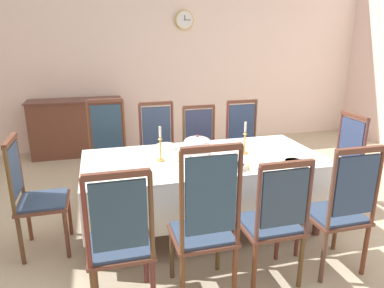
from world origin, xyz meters
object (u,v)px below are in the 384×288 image
(spoon_primary, at_px, (248,166))
(bowl_near_right, at_px, (294,162))
(chair_north_a, at_px, (109,151))
(candlestick_east, at_px, (245,141))
(chair_south_b, at_px, (205,224))
(chair_south_c, at_px, (273,220))
(dining_table, at_px, (204,165))
(chair_north_b, at_px, (159,149))
(chair_north_d, at_px, (244,143))
(spoon_secondary, at_px, (303,162))
(candlestick_west, at_px, (160,148))
(chair_head_west, at_px, (34,194))
(chair_south_a, at_px, (120,240))
(bowl_far_left, at_px, (165,146))
(bowl_near_left, at_px, (236,166))
(soup_tureen, at_px, (197,147))
(mounted_clock, at_px, (184,20))
(chair_north_c, at_px, (202,147))
(sideboard, at_px, (77,127))
(chair_south_d, at_px, (340,208))
(chair_head_east, at_px, (339,162))

(spoon_primary, bearing_deg, bowl_near_right, 5.51)
(chair_north_a, xyz_separation_m, candlestick_east, (1.27, -0.93, 0.29))
(chair_south_b, height_order, chair_south_c, chair_south_b)
(dining_table, xyz_separation_m, chair_north_b, (-0.28, 0.93, -0.10))
(chair_north_d, relative_size, spoon_secondary, 6.09)
(dining_table, height_order, candlestick_west, candlestick_west)
(bowl_near_right, bearing_deg, chair_south_c, -131.33)
(chair_south_c, relative_size, bowl_near_right, 5.60)
(dining_table, height_order, chair_south_c, chair_south_c)
(candlestick_east, height_order, bowl_near_right, candlestick_east)
(chair_north_a, xyz_separation_m, spoon_secondary, (1.69, -1.32, 0.17))
(chair_south_b, distance_m, chair_head_west, 1.56)
(dining_table, bearing_deg, candlestick_east, 0.00)
(spoon_secondary, bearing_deg, chair_south_a, -169.56)
(chair_south_a, xyz_separation_m, bowl_far_left, (0.56, 1.28, 0.22))
(bowl_near_left, distance_m, spoon_secondary, 0.65)
(chair_north_a, distance_m, chair_head_west, 1.15)
(soup_tureen, relative_size, bowl_near_left, 1.63)
(chair_north_b, distance_m, chair_head_west, 1.55)
(chair_south_b, relative_size, bowl_near_right, 6.45)
(dining_table, distance_m, chair_head_west, 1.52)
(bowl_near_right, height_order, spoon_secondary, bowl_near_right)
(mounted_clock, bearing_deg, chair_head_west, -124.91)
(bowl_near_left, bearing_deg, chair_north_b, 109.02)
(chair_north_a, bearing_deg, chair_north_c, 179.60)
(soup_tureen, bearing_deg, chair_north_b, 102.73)
(chair_south_c, height_order, bowl_near_left, chair_south_c)
(candlestick_west, relative_size, spoon_secondary, 1.85)
(chair_south_a, height_order, soup_tureen, chair_south_a)
(bowl_far_left, bearing_deg, bowl_near_left, -56.69)
(soup_tureen, bearing_deg, chair_north_c, 70.89)
(sideboard, bearing_deg, chair_south_d, 120.04)
(chair_south_a, distance_m, bowl_far_left, 1.41)
(spoon_secondary, bearing_deg, chair_head_west, 163.23)
(chair_north_d, distance_m, soup_tureen, 1.32)
(candlestick_east, xyz_separation_m, mounted_clock, (0.14, 2.97, 1.25))
(chair_south_a, distance_m, soup_tureen, 1.26)
(bowl_near_right, bearing_deg, spoon_primary, 170.75)
(bowl_near_right, bearing_deg, chair_south_b, -151.96)
(bowl_far_left, distance_m, spoon_primary, 0.92)
(chair_head_east, relative_size, candlestick_east, 3.34)
(dining_table, relative_size, chair_north_c, 2.14)
(chair_south_b, bearing_deg, chair_south_d, 0.32)
(chair_north_b, bearing_deg, chair_south_c, 105.97)
(chair_north_c, relative_size, sideboard, 0.72)
(chair_head_west, relative_size, sideboard, 0.73)
(chair_north_c, xyz_separation_m, candlestick_west, (-0.67, -0.93, 0.33))
(chair_north_a, height_order, mounted_clock, mounted_clock)
(bowl_near_right, bearing_deg, spoon_secondary, 12.48)
(candlestick_east, distance_m, bowl_near_right, 0.52)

